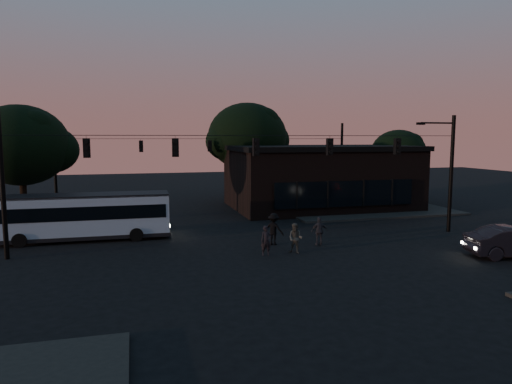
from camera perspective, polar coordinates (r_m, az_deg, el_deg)
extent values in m
plane|color=black|center=(22.78, 2.66, -8.67)|extent=(120.00, 120.00, 0.00)
cube|color=black|center=(40.07, 12.95, -2.00)|extent=(14.00, 10.00, 0.15)
cube|color=black|center=(36.15, -26.55, -3.49)|extent=(14.00, 10.00, 0.15)
cube|color=black|center=(40.28, 7.93, 1.63)|extent=(15.00, 10.00, 5.00)
cube|color=black|center=(40.13, 7.99, 5.47)|extent=(15.40, 10.40, 0.40)
cube|color=black|center=(35.72, 11.12, -0.21)|extent=(11.50, 0.18, 2.00)
cylinder|color=black|center=(44.41, -1.08, 1.52)|extent=(0.44, 0.44, 4.00)
ellipsoid|color=black|center=(44.23, -1.10, 6.94)|extent=(7.60, 7.60, 6.46)
cylinder|color=black|center=(46.33, 17.23, 0.81)|extent=(0.44, 0.44, 3.00)
ellipsoid|color=black|center=(46.13, 17.36, 4.71)|extent=(5.20, 5.20, 4.42)
cylinder|color=black|center=(34.93, -27.01, -0.98)|extent=(0.44, 0.44, 3.60)
ellipsoid|color=black|center=(34.68, -27.35, 5.22)|extent=(6.40, 6.40, 5.44)
cylinder|color=black|center=(25.78, -29.13, 0.77)|extent=(0.24, 0.24, 7.50)
cylinder|color=black|center=(31.86, 23.21, 2.06)|extent=(0.24, 0.24, 7.50)
cylinder|color=black|center=(25.80, 0.00, 7.07)|extent=(26.00, 0.03, 0.03)
cube|color=black|center=(25.01, -20.41, 5.17)|extent=(0.34, 0.30, 1.00)
cube|color=black|center=(25.01, -10.05, 5.49)|extent=(0.34, 0.30, 1.00)
cube|color=black|center=(25.81, 0.00, 5.63)|extent=(0.34, 0.30, 1.00)
cube|color=black|center=(27.33, 9.19, 5.61)|extent=(0.34, 0.30, 1.00)
cube|color=black|center=(29.47, 17.23, 5.47)|extent=(0.34, 0.30, 1.00)
cylinder|color=black|center=(41.45, -23.84, 2.99)|extent=(0.24, 0.24, 7.50)
cylinder|color=black|center=(45.48, 10.63, 3.74)|extent=(0.24, 0.24, 7.50)
cylinder|color=black|center=(41.46, -5.83, 6.65)|extent=(26.00, 0.03, 0.03)
cube|color=black|center=(40.92, -14.17, 5.56)|extent=(0.34, 0.30, 1.00)
cube|color=black|center=(41.46, -5.81, 5.75)|extent=(0.34, 0.30, 1.00)
cube|color=black|center=(42.85, 2.17, 5.81)|extent=(0.34, 0.30, 1.00)
cube|color=#95A7BD|center=(28.94, -20.54, -2.65)|extent=(9.73, 2.37, 2.29)
cube|color=black|center=(28.91, -20.56, -2.22)|extent=(9.35, 2.41, 0.79)
cube|color=black|center=(28.78, -20.64, -0.40)|extent=(9.73, 2.37, 0.13)
cube|color=black|center=(29.16, -20.44, -5.04)|extent=(9.84, 2.43, 0.22)
cylinder|color=black|center=(28.67, -27.47, -5.40)|extent=(0.80, 0.23, 0.79)
cylinder|color=black|center=(30.77, -26.54, -4.56)|extent=(0.80, 0.23, 0.79)
cylinder|color=black|center=(27.88, -14.72, -5.18)|extent=(0.80, 0.23, 0.79)
cylinder|color=black|center=(30.04, -14.68, -4.33)|extent=(0.80, 0.23, 0.79)
imported|color=black|center=(23.71, 1.28, -6.10)|extent=(0.59, 0.40, 1.56)
imported|color=#3C3C37|center=(24.24, 4.95, -5.78)|extent=(0.99, 0.97, 1.61)
imported|color=#24252C|center=(26.16, 7.93, -4.87)|extent=(0.99, 0.51, 1.63)
imported|color=black|center=(26.04, 2.23, -4.65)|extent=(1.33, 1.27, 1.81)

